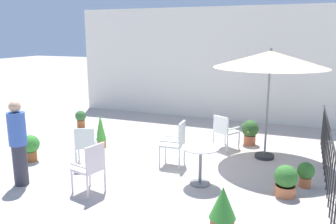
{
  "coord_description": "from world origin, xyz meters",
  "views": [
    {
      "loc": [
        2.95,
        -6.95,
        2.8
      ],
      "look_at": [
        0.0,
        0.58,
        0.99
      ],
      "focal_mm": 37.24,
      "sensor_mm": 36.0,
      "label": 1
    }
  ],
  "objects_px": {
    "potted_plant_4": "(81,118)",
    "potted_plant_0": "(306,173)",
    "patio_chair_2": "(176,141)",
    "patio_chair_3": "(91,165)",
    "patio_chair_0": "(224,130)",
    "potted_plant_2": "(101,131)",
    "potted_plant_1": "(250,131)",
    "patio_chair_1": "(86,143)",
    "standing_person": "(18,142)",
    "cafe_table_0": "(200,158)",
    "patio_umbrella_0": "(270,60)",
    "potted_plant_5": "(30,146)",
    "potted_plant_6": "(223,207)",
    "potted_plant_3": "(286,180)"
  },
  "relations": [
    {
      "from": "patio_chair_0",
      "to": "potted_plant_2",
      "type": "xyz_separation_m",
      "value": [
        -2.94,
        -0.97,
        -0.08
      ]
    },
    {
      "from": "patio_chair_1",
      "to": "standing_person",
      "type": "distance_m",
      "value": 1.43
    },
    {
      "from": "potted_plant_0",
      "to": "potted_plant_2",
      "type": "distance_m",
      "value": 4.88
    },
    {
      "from": "cafe_table_0",
      "to": "patio_chair_0",
      "type": "xyz_separation_m",
      "value": [
        -0.03,
        2.22,
        -0.01
      ]
    },
    {
      "from": "potted_plant_0",
      "to": "patio_chair_1",
      "type": "bearing_deg",
      "value": -172.28
    },
    {
      "from": "potted_plant_2",
      "to": "potted_plant_5",
      "type": "distance_m",
      "value": 1.72
    },
    {
      "from": "patio_chair_2",
      "to": "patio_chair_3",
      "type": "distance_m",
      "value": 2.05
    },
    {
      "from": "patio_chair_2",
      "to": "potted_plant_2",
      "type": "xyz_separation_m",
      "value": [
        -2.22,
        0.53,
        -0.14
      ]
    },
    {
      "from": "standing_person",
      "to": "potted_plant_3",
      "type": "bearing_deg",
      "value": 15.79
    },
    {
      "from": "patio_chair_1",
      "to": "patio_chair_0",
      "type": "bearing_deg",
      "value": 41.22
    },
    {
      "from": "standing_person",
      "to": "potted_plant_2",
      "type": "bearing_deg",
      "value": 85.56
    },
    {
      "from": "patio_umbrella_0",
      "to": "cafe_table_0",
      "type": "bearing_deg",
      "value": -116.89
    },
    {
      "from": "patio_chair_1",
      "to": "patio_chair_3",
      "type": "relative_size",
      "value": 0.94
    },
    {
      "from": "potted_plant_1",
      "to": "potted_plant_4",
      "type": "relative_size",
      "value": 1.21
    },
    {
      "from": "cafe_table_0",
      "to": "potted_plant_1",
      "type": "height_order",
      "value": "cafe_table_0"
    },
    {
      "from": "patio_chair_2",
      "to": "potted_plant_4",
      "type": "bearing_deg",
      "value": 153.54
    },
    {
      "from": "patio_umbrella_0",
      "to": "potted_plant_5",
      "type": "height_order",
      "value": "patio_umbrella_0"
    },
    {
      "from": "patio_umbrella_0",
      "to": "patio_chair_0",
      "type": "distance_m",
      "value": 2.04
    },
    {
      "from": "potted_plant_2",
      "to": "potted_plant_3",
      "type": "bearing_deg",
      "value": -14.58
    },
    {
      "from": "potted_plant_5",
      "to": "patio_chair_1",
      "type": "bearing_deg",
      "value": 9.04
    },
    {
      "from": "potted_plant_3",
      "to": "potted_plant_6",
      "type": "xyz_separation_m",
      "value": [
        -0.8,
        -1.45,
        0.05
      ]
    },
    {
      "from": "potted_plant_4",
      "to": "patio_chair_2",
      "type": "bearing_deg",
      "value": -26.46
    },
    {
      "from": "cafe_table_0",
      "to": "potted_plant_5",
      "type": "relative_size",
      "value": 1.23
    },
    {
      "from": "potted_plant_2",
      "to": "potted_plant_3",
      "type": "distance_m",
      "value": 4.66
    },
    {
      "from": "patio_chair_0",
      "to": "potted_plant_2",
      "type": "distance_m",
      "value": 3.09
    },
    {
      "from": "potted_plant_4",
      "to": "potted_plant_0",
      "type": "bearing_deg",
      "value": -17.32
    },
    {
      "from": "potted_plant_3",
      "to": "potted_plant_4",
      "type": "bearing_deg",
      "value": 157.43
    },
    {
      "from": "potted_plant_0",
      "to": "potted_plant_3",
      "type": "bearing_deg",
      "value": -121.85
    },
    {
      "from": "patio_chair_3",
      "to": "potted_plant_1",
      "type": "xyz_separation_m",
      "value": [
        2.19,
        3.9,
        -0.17
      ]
    },
    {
      "from": "patio_chair_1",
      "to": "standing_person",
      "type": "xyz_separation_m",
      "value": [
        -0.6,
        -1.26,
        0.32
      ]
    },
    {
      "from": "patio_chair_3",
      "to": "patio_chair_1",
      "type": "bearing_deg",
      "value": 128.23
    },
    {
      "from": "patio_chair_0",
      "to": "potted_plant_5",
      "type": "bearing_deg",
      "value": -147.82
    },
    {
      "from": "potted_plant_5",
      "to": "potted_plant_6",
      "type": "distance_m",
      "value": 4.77
    },
    {
      "from": "potted_plant_2",
      "to": "potted_plant_6",
      "type": "height_order",
      "value": "potted_plant_2"
    },
    {
      "from": "patio_chair_2",
      "to": "patio_chair_3",
      "type": "height_order",
      "value": "patio_chair_2"
    },
    {
      "from": "potted_plant_5",
      "to": "potted_plant_6",
      "type": "xyz_separation_m",
      "value": [
        4.62,
        -1.17,
        -0.01
      ]
    },
    {
      "from": "potted_plant_6",
      "to": "potted_plant_4",
      "type": "bearing_deg",
      "value": 142.97
    },
    {
      "from": "patio_umbrella_0",
      "to": "cafe_table_0",
      "type": "xyz_separation_m",
      "value": [
        -0.98,
        -1.94,
        -1.74
      ]
    },
    {
      "from": "cafe_table_0",
      "to": "potted_plant_0",
      "type": "bearing_deg",
      "value": 18.03
    },
    {
      "from": "potted_plant_3",
      "to": "potted_plant_4",
      "type": "height_order",
      "value": "potted_plant_3"
    },
    {
      "from": "potted_plant_0",
      "to": "standing_person",
      "type": "distance_m",
      "value": 5.39
    },
    {
      "from": "cafe_table_0",
      "to": "potted_plant_2",
      "type": "height_order",
      "value": "potted_plant_2"
    },
    {
      "from": "cafe_table_0",
      "to": "patio_chair_2",
      "type": "bearing_deg",
      "value": 136.08
    },
    {
      "from": "patio_chair_0",
      "to": "patio_chair_2",
      "type": "relative_size",
      "value": 0.86
    },
    {
      "from": "potted_plant_3",
      "to": "potted_plant_5",
      "type": "xyz_separation_m",
      "value": [
        -5.42,
        -0.28,
        0.06
      ]
    },
    {
      "from": "cafe_table_0",
      "to": "potted_plant_5",
      "type": "xyz_separation_m",
      "value": [
        -3.88,
        -0.2,
        -0.16
      ]
    },
    {
      "from": "patio_umbrella_0",
      "to": "potted_plant_0",
      "type": "relative_size",
      "value": 5.26
    },
    {
      "from": "patio_chair_1",
      "to": "standing_person",
      "type": "height_order",
      "value": "standing_person"
    },
    {
      "from": "patio_chair_3",
      "to": "potted_plant_4",
      "type": "distance_m",
      "value": 4.67
    },
    {
      "from": "patio_chair_0",
      "to": "patio_chair_2",
      "type": "distance_m",
      "value": 1.66
    }
  ]
}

